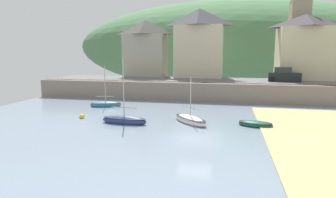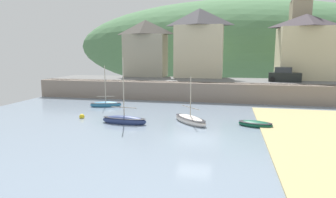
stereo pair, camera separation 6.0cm
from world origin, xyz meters
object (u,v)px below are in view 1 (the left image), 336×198
Objects in this scene: church_with_spire at (299,23)px; mooring_buoy at (82,117)px; sailboat_blue_trim at (124,120)px; waterfront_building_right at (304,46)px; dinghy_open_wooden at (255,124)px; sailboat_far_left at (190,120)px; sailboat_white_hull at (106,104)px; waterfront_building_centre at (199,43)px; parked_car_near_slipway at (284,76)px; waterfront_building_left at (145,48)px.

mooring_buoy is at bearing -134.51° from church_with_spire.
sailboat_blue_trim is at bearing -127.01° from church_with_spire.
dinghy_open_wooden is at bearing -111.78° from waterfront_building_right.
sailboat_far_left is (-13.83, -20.43, -6.85)m from waterfront_building_right.
waterfront_building_centre is at bearing 39.01° from sailboat_white_hull.
waterfront_building_right is 2.12× the size of sailboat_far_left.
sailboat_white_hull is 23.80m from parked_car_near_slipway.
sailboat_blue_trim is 1.43× the size of parked_car_near_slipway.
parked_car_near_slipway reaches higher than sailboat_far_left.
waterfront_building_left is 2.05× the size of sailboat_far_left.
sailboat_blue_trim is at bearing -131.82° from waterfront_building_right.
waterfront_building_centre reaches higher than sailboat_far_left.
parked_car_near_slipway is 8.45× the size of mooring_buoy.
waterfront_building_left is at bearing 142.40° from dinghy_open_wooden.
waterfront_building_right is 32.76m from mooring_buoy.
sailboat_far_left is at bearing -85.89° from waterfront_building_centre.
sailboat_blue_trim is at bearing -158.08° from dinghy_open_wooden.
dinghy_open_wooden is (7.14, -20.44, -7.57)m from waterfront_building_centre.
sailboat_far_left is at bearing -124.10° from waterfront_building_right.
dinghy_open_wooden is at bearing 10.60° from sailboat_blue_trim.
sailboat_white_hull reaches higher than dinghy_open_wooden.
dinghy_open_wooden is 16.22m from mooring_buoy.
church_with_spire is 5.24× the size of dinghy_open_wooden.
sailboat_far_left is 5.67m from dinghy_open_wooden.
waterfront_building_left reaches higher than parked_car_near_slipway.
sailboat_blue_trim is at bearing -13.67° from mooring_buoy.
dinghy_open_wooden is 0.63× the size of sailboat_white_hull.
sailboat_far_left is at bearing -117.12° from parked_car_near_slipway.
waterfront_building_right reaches higher than sailboat_white_hull.
sailboat_white_hull is 6.07m from mooring_buoy.
parked_car_near_slipway is (10.53, 15.93, 2.93)m from sailboat_far_left.
waterfront_building_centre is 0.64× the size of church_with_spire.
mooring_buoy is at bearing -136.05° from parked_car_near_slipway.
church_with_spire is 3.74× the size of sailboat_far_left.
church_with_spire is at bearing 106.85° from sailboat_far_left.
dinghy_open_wooden is 16.94m from parked_car_near_slipway.
sailboat_white_hull reaches higher than sailboat_far_left.
waterfront_building_left is at bearing 104.70° from sailboat_blue_trim.
parked_car_near_slipway is at bearing -126.25° from waterfront_building_right.
church_with_spire is 3.32× the size of sailboat_white_hull.
sailboat_white_hull is at bearing -149.21° from waterfront_building_right.
church_with_spire is (23.94, 4.00, 3.85)m from waterfront_building_left.
parked_car_near_slipway reaches higher than dinghy_open_wooden.
dinghy_open_wooden is (5.67, -0.01, -0.08)m from sailboat_far_left.
waterfront_building_left is 1.82× the size of sailboat_white_hull.
waterfront_building_right reaches higher than sailboat_blue_trim.
church_with_spire is at bearing 45.49° from mooring_buoy.
church_with_spire is at bearing 75.53° from parked_car_near_slipway.
dinghy_open_wooden is 17.43m from sailboat_white_hull.
church_with_spire reaches higher than waterfront_building_left.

